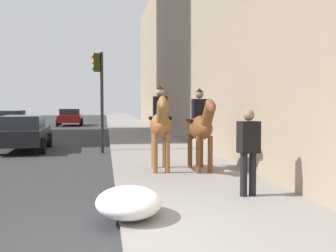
{
  "coord_description": "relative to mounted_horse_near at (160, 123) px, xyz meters",
  "views": [
    {
      "loc": [
        -5.45,
        0.21,
        1.95
      ],
      "look_at": [
        4.0,
        -1.26,
        1.4
      ],
      "focal_mm": 43.26,
      "sensor_mm": 36.0,
      "label": 1
    }
  ],
  "objects": [
    {
      "name": "car_near_lane",
      "position": [
        17.38,
        7.68,
        -0.64
      ],
      "size": [
        4.27,
        2.08,
        1.44
      ],
      "rotation": [
        0.0,
        0.0,
        -0.04
      ],
      "color": "silver",
      "rests_on": "ground"
    },
    {
      "name": "mounted_horse_far",
      "position": [
        -0.18,
        -1.06,
        -0.06
      ],
      "size": [
        2.15,
        0.62,
        2.23
      ],
      "rotation": [
        0.0,
        0.0,
        3.18
      ],
      "color": "brown",
      "rests_on": "sidewalk_slab"
    },
    {
      "name": "mounted_horse_near",
      "position": [
        0.0,
        0.0,
        0.0
      ],
      "size": [
        2.15,
        0.67,
        2.29
      ],
      "rotation": [
        0.0,
        0.0,
        3.07
      ],
      "color": "brown",
      "rests_on": "sidewalk_slab"
    },
    {
      "name": "snow_pile_near",
      "position": [
        -4.32,
        1.11,
        -1.04
      ],
      "size": [
        1.38,
        1.06,
        0.48
      ],
      "primitive_type": "ellipsoid",
      "color": "white",
      "rests_on": "sidewalk_slab"
    },
    {
      "name": "sidewalk_slab",
      "position": [
        -5.29,
        -0.55,
        -1.33
      ],
      "size": [
        120.0,
        3.61,
        0.12
      ],
      "primitive_type": "cube",
      "color": "gray",
      "rests_on": "ground"
    },
    {
      "name": "traffic_light_near_curb",
      "position": [
        5.06,
        1.66,
        1.21
      ],
      "size": [
        0.2,
        0.44,
        3.89
      ],
      "color": "black",
      "rests_on": "ground"
    },
    {
      "name": "pedestrian_greeting",
      "position": [
        -3.21,
        -1.3,
        -0.3
      ],
      "size": [
        0.32,
        0.44,
        1.7
      ],
      "rotation": [
        0.0,
        0.0,
        0.17
      ],
      "color": "black",
      "rests_on": "sidewalk_slab"
    },
    {
      "name": "car_mid_lane",
      "position": [
        6.29,
        4.71,
        -0.64
      ],
      "size": [
        4.2,
        2.02,
        1.44
      ],
      "rotation": [
        0.0,
        0.0,
        0.04
      ],
      "color": "black",
      "rests_on": "ground"
    },
    {
      "name": "car_far_lane",
      "position": [
        24.67,
        4.42,
        -0.63
      ],
      "size": [
        3.92,
        2.17,
        1.44
      ],
      "rotation": [
        0.0,
        0.0,
        3.17
      ],
      "color": "maroon",
      "rests_on": "ground"
    }
  ]
}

